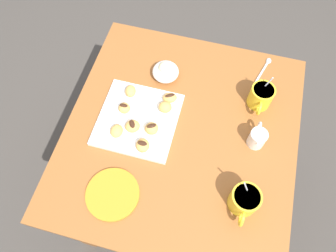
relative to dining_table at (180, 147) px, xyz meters
name	(u,v)px	position (x,y,z in m)	size (l,w,h in m)	color
ground_plane	(176,187)	(0.00, 0.00, -0.58)	(8.00, 8.00, 0.00)	#423D38
dining_table	(180,147)	(0.00, 0.00, 0.00)	(0.89, 0.84, 0.72)	#935628
pastry_plate_square	(138,119)	(-0.01, -0.17, 0.15)	(0.29, 0.29, 0.02)	white
coffee_mug_yellow_left	(261,96)	(-0.20, 0.25, 0.19)	(0.13, 0.09, 0.14)	yellow
coffee_mug_yellow_right	(244,200)	(0.20, 0.25, 0.19)	(0.13, 0.09, 0.14)	yellow
cream_pitcher_white	(257,138)	(-0.03, 0.27, 0.18)	(0.10, 0.06, 0.07)	white
ice_cream_bowl	(166,71)	(-0.23, -0.12, 0.17)	(0.10, 0.10, 0.08)	white
saucer_orange_left	(113,194)	(0.28, -0.16, 0.14)	(0.18, 0.18, 0.01)	orange
loose_spoon_near_saucer	(264,69)	(-0.36, 0.26, 0.14)	(0.16, 0.06, 0.01)	silver
beignet_0	(124,108)	(-0.03, -0.22, 0.17)	(0.04, 0.04, 0.03)	#DBA351
chocolate_drizzle_0	(124,105)	(-0.03, -0.22, 0.19)	(0.03, 0.02, 0.01)	#381E11
beignet_1	(152,128)	(0.03, -0.10, 0.17)	(0.05, 0.05, 0.04)	#DBA351
chocolate_drizzle_1	(151,126)	(0.03, -0.10, 0.20)	(0.03, 0.02, 0.01)	#381E11
beignet_2	(117,131)	(0.07, -0.22, 0.17)	(0.04, 0.05, 0.03)	#DBA351
beignet_3	(143,145)	(0.10, -0.11, 0.17)	(0.05, 0.05, 0.04)	#DBA351
chocolate_drizzle_3	(142,143)	(0.10, -0.11, 0.19)	(0.03, 0.02, 0.01)	#381E11
beignet_4	(170,98)	(-0.11, -0.07, 0.17)	(0.05, 0.04, 0.03)	#DBA351
chocolate_drizzle_4	(170,95)	(-0.11, -0.07, 0.19)	(0.04, 0.01, 0.01)	#381E11
beignet_5	(131,91)	(-0.10, -0.22, 0.17)	(0.05, 0.04, 0.04)	#DBA351
beignet_6	(133,126)	(0.04, -0.17, 0.17)	(0.05, 0.05, 0.03)	#DBA351
chocolate_drizzle_6	(132,124)	(0.04, -0.17, 0.19)	(0.03, 0.02, 0.01)	#381E11
beignet_7	(165,107)	(-0.07, -0.08, 0.17)	(0.05, 0.05, 0.04)	#DBA351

